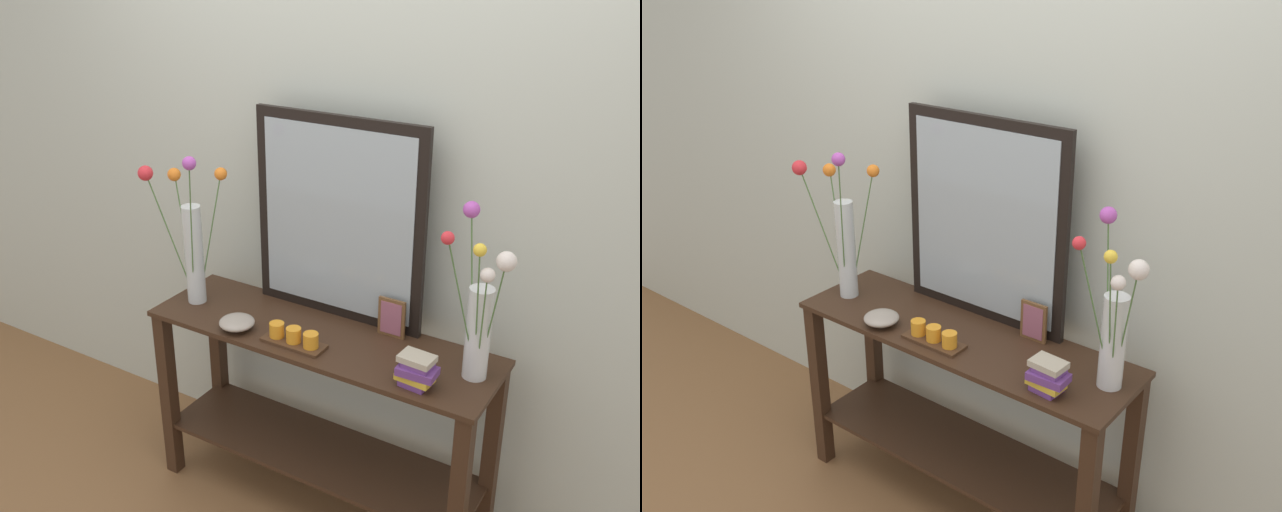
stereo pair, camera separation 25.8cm
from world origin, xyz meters
The scene contains 10 objects.
ground_plane centered at (0.00, 0.00, -0.01)m, with size 7.00×6.00×0.02m, color brown.
wall_back centered at (0.00, 0.32, 1.35)m, with size 6.40×0.08×2.70m, color beige.
console_table centered at (0.00, 0.00, 0.50)m, with size 1.37×0.41×0.79m.
mirror_leaning centered at (-0.03, 0.17, 1.19)m, with size 0.71×0.03×0.79m.
tall_vase_left centered at (-0.58, -0.03, 1.07)m, with size 0.27×0.25×0.65m.
vase_right centered at (0.60, 0.02, 1.03)m, with size 0.22×0.20×0.60m.
candle_tray centered at (-0.04, -0.11, 0.82)m, with size 0.24×0.09×0.07m.
picture_frame_small centered at (0.23, 0.13, 0.87)m, with size 0.11×0.01×0.15m.
decorative_bowl centered at (-0.29, -0.13, 0.82)m, with size 0.14×0.14×0.05m.
book_stack centered at (0.45, -0.12, 0.85)m, with size 0.14×0.10×0.11m.
Camera 2 is at (1.45, -1.87, 2.15)m, focal length 40.67 mm.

